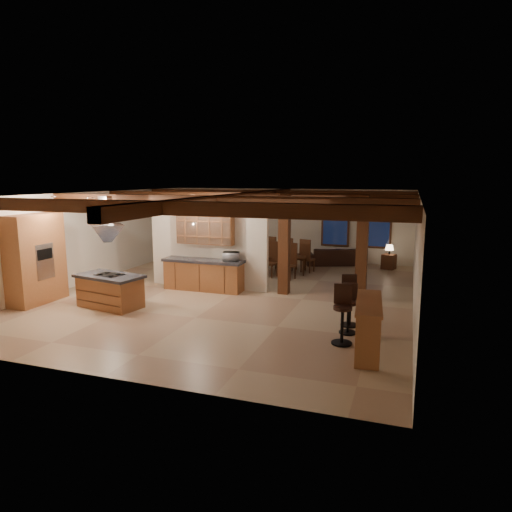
{
  "coord_description": "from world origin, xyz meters",
  "views": [
    {
      "loc": [
        4.82,
        -12.08,
        3.37
      ],
      "look_at": [
        0.54,
        0.5,
        1.06
      ],
      "focal_mm": 32.0,
      "sensor_mm": 36.0,
      "label": 1
    }
  ],
  "objects_px": {
    "dining_table": "(281,264)",
    "bar_counter": "(368,318)",
    "kitchen_island": "(110,291)",
    "sofa": "(334,256)"
  },
  "relations": [
    {
      "from": "kitchen_island",
      "to": "bar_counter",
      "type": "distance_m",
      "value": 6.76
    },
    {
      "from": "dining_table",
      "to": "bar_counter",
      "type": "xyz_separation_m",
      "value": [
        3.62,
        -6.56,
        0.36
      ]
    },
    {
      "from": "sofa",
      "to": "dining_table",
      "type": "bearing_deg",
      "value": 34.52
    },
    {
      "from": "dining_table",
      "to": "sofa",
      "type": "xyz_separation_m",
      "value": [
        1.54,
        2.23,
        0.01
      ]
    },
    {
      "from": "dining_table",
      "to": "bar_counter",
      "type": "relative_size",
      "value": 0.92
    },
    {
      "from": "kitchen_island",
      "to": "dining_table",
      "type": "distance_m",
      "value": 6.35
    },
    {
      "from": "dining_table",
      "to": "bar_counter",
      "type": "bearing_deg",
      "value": -72.86
    },
    {
      "from": "kitchen_island",
      "to": "bar_counter",
      "type": "height_order",
      "value": "bar_counter"
    },
    {
      "from": "bar_counter",
      "to": "kitchen_island",
      "type": "bearing_deg",
      "value": 171.45
    },
    {
      "from": "sofa",
      "to": "kitchen_island",
      "type": "bearing_deg",
      "value": 38.48
    }
  ]
}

